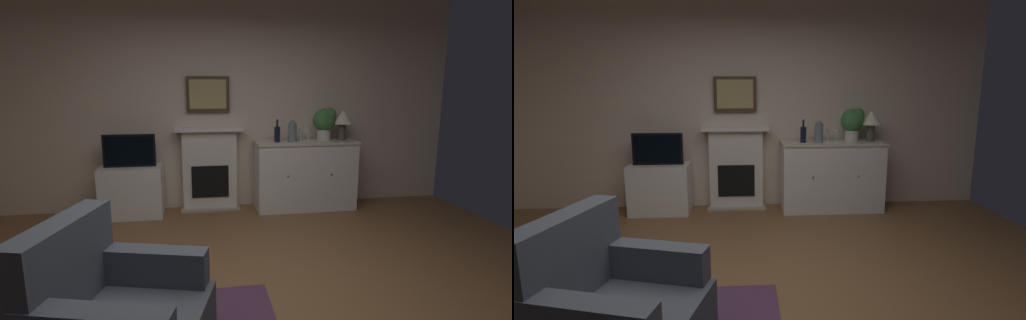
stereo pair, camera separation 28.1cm
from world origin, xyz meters
TOP-DOWN VIEW (x-y plane):
  - wall_rear at (0.00, 2.62)m, footprint 6.39×0.06m
  - fireplace_unit at (-0.16, 2.49)m, footprint 0.87×0.30m
  - framed_picture at (-0.16, 2.54)m, footprint 0.55×0.04m
  - sideboard_cabinet at (1.09, 2.32)m, footprint 1.34×0.49m
  - table_lamp at (1.59, 2.32)m, footprint 0.26×0.26m
  - wine_bottle at (0.70, 2.28)m, footprint 0.08×0.08m
  - wine_glass_left at (1.03, 2.32)m, footprint 0.07×0.07m
  - wine_glass_center at (1.14, 2.33)m, footprint 0.07×0.07m
  - vase_decorative at (0.90, 2.27)m, footprint 0.11×0.11m
  - tv_cabinet at (-1.13, 2.33)m, footprint 0.75×0.42m
  - tv_set at (-1.13, 2.31)m, footprint 0.62×0.07m
  - potted_plant_small at (1.36, 2.36)m, footprint 0.30×0.30m
  - armchair at (-0.77, -0.48)m, footprint 0.98×0.94m

SIDE VIEW (x-z plane):
  - tv_cabinet at x=-1.13m, z-range 0.00..0.64m
  - armchair at x=-0.77m, z-range -0.08..0.84m
  - sideboard_cabinet at x=1.09m, z-range 0.00..0.91m
  - fireplace_unit at x=-0.16m, z-range 0.00..1.10m
  - tv_set at x=-1.13m, z-range 0.64..1.04m
  - wine_bottle at x=0.70m, z-range 0.87..1.16m
  - wine_glass_left at x=1.03m, z-range 0.95..1.11m
  - wine_glass_center at x=1.14m, z-range 0.95..1.11m
  - vase_decorative at x=0.90m, z-range 0.91..1.19m
  - potted_plant_small at x=1.36m, z-range 0.95..1.38m
  - table_lamp at x=1.59m, z-range 0.99..1.39m
  - wall_rear at x=0.00m, z-range 0.00..2.80m
  - framed_picture at x=-0.16m, z-range 1.29..1.74m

